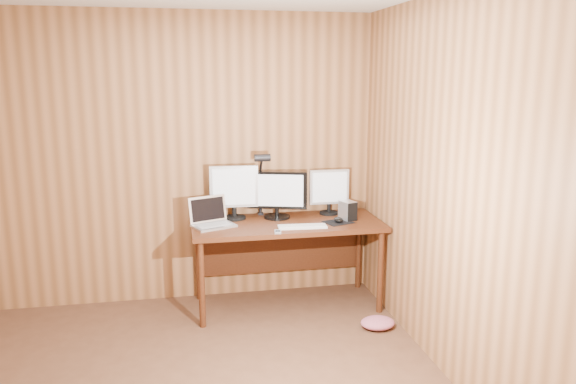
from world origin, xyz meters
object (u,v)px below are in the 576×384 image
object	(u,v)px
keyboard	(302,226)
mouse	(338,220)
desk	(285,234)
desk_lamp	(261,175)
monitor_left	(234,191)
speaker	(344,210)
monitor_right	(329,191)
phone	(278,232)
monitor_center	(277,194)
laptop	(211,219)
hard_drive	(348,210)

from	to	relation	value
keyboard	mouse	size ratio (longest dim) A/B	3.50
desk	desk_lamp	xyz separation A→B (m)	(-0.18, 0.15, 0.49)
desk	desk_lamp	distance (m)	0.55
monitor_left	speaker	world-z (taller)	monitor_left
monitor_left	desk_lamp	distance (m)	0.27
monitor_right	mouse	distance (m)	0.35
desk	phone	world-z (taller)	phone
keyboard	mouse	bearing A→B (deg)	20.29
monitor_left	desk_lamp	bearing A→B (deg)	12.15
monitor_center	monitor_right	bearing A→B (deg)	21.85
laptop	speaker	bearing A→B (deg)	-18.71
desk	laptop	bearing A→B (deg)	-174.55
mouse	desk_lamp	bearing A→B (deg)	125.47
monitor_left	hard_drive	distance (m)	0.99
monitor_left	keyboard	size ratio (longest dim) A/B	1.15
monitor_center	laptop	xyz separation A→B (m)	(-0.58, -0.14, -0.15)
monitor_left	speaker	distance (m)	0.97
hard_drive	desk_lamp	size ratio (longest dim) A/B	0.29
monitor_center	desk_lamp	distance (m)	0.21
desk	phone	size ratio (longest dim) A/B	14.70
desk	hard_drive	size ratio (longest dim) A/B	9.32
monitor_right	hard_drive	distance (m)	0.28
desk	monitor_right	bearing A→B (deg)	16.70
monitor_center	phone	distance (m)	0.50
mouse	desk_lamp	xyz separation A→B (m)	(-0.60, 0.32, 0.35)
keyboard	phone	bearing A→B (deg)	-151.43
monitor_right	speaker	bearing A→B (deg)	-52.61
laptop	keyboard	bearing A→B (deg)	-37.43
hard_drive	speaker	size ratio (longest dim) A/B	1.32
monitor_left	phone	world-z (taller)	monitor_left
phone	desk_lamp	bearing A→B (deg)	104.57
laptop	desk_lamp	xyz separation A→B (m)	(0.45, 0.21, 0.31)
mouse	desk_lamp	size ratio (longest dim) A/B	0.19
monitor_left	monitor_right	distance (m)	0.85
laptop	mouse	size ratio (longest dim) A/B	3.44
monitor_center	phone	xyz separation A→B (m)	(-0.07, -0.45, -0.20)
laptop	keyboard	world-z (taller)	laptop
monitor_center	speaker	xyz separation A→B (m)	(0.58, -0.09, -0.15)
desk	mouse	xyz separation A→B (m)	(0.42, -0.17, 0.15)
monitor_center	monitor_left	bearing A→B (deg)	-169.53
keyboard	desk_lamp	size ratio (longest dim) A/B	0.67
monitor_left	desk_lamp	xyz separation A→B (m)	(0.24, 0.04, 0.12)
keyboard	laptop	bearing A→B (deg)	167.51
monitor_left	speaker	bearing A→B (deg)	-3.65
monitor_right	phone	world-z (taller)	monitor_right
mouse	hard_drive	world-z (taller)	hard_drive
phone	mouse	bearing A→B (deg)	29.36
keyboard	mouse	xyz separation A→B (m)	(0.33, 0.10, 0.01)
hard_drive	desk_lamp	xyz separation A→B (m)	(-0.71, 0.25, 0.29)
mouse	hard_drive	bearing A→B (deg)	9.30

